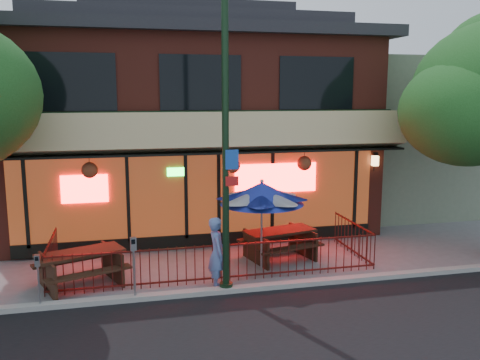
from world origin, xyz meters
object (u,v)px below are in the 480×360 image
at_px(picnic_table_left, 81,263).
at_px(parking_meter_far, 38,273).
at_px(pedestrian, 217,253).
at_px(picnic_table_right, 280,240).
at_px(parking_meter_near, 134,258).
at_px(patio_umbrella, 262,193).
at_px(street_light, 226,161).

relative_size(picnic_table_left, parking_meter_far, 2.00).
bearing_deg(pedestrian, picnic_table_right, -48.57).
bearing_deg(picnic_table_left, picnic_table_right, 9.18).
bearing_deg(parking_meter_near, patio_umbrella, 19.54).
distance_m(pedestrian, parking_meter_near, 2.00).
distance_m(street_light, picnic_table_right, 3.82).
xyz_separation_m(street_light, pedestrian, (-0.18, 0.23, -2.26)).
height_order(picnic_table_left, parking_meter_near, parking_meter_near).
relative_size(street_light, picnic_table_left, 2.84).
height_order(street_light, parking_meter_far, street_light).
bearing_deg(patio_umbrella, pedestrian, -147.29).
bearing_deg(pedestrian, parking_meter_near, 100.90).
xyz_separation_m(picnic_table_left, pedestrian, (3.23, -0.90, 0.31)).
bearing_deg(parking_meter_far, pedestrian, 4.42).
bearing_deg(parking_meter_far, patio_umbrella, 12.37).
bearing_deg(parking_meter_far, picnic_table_right, 18.64).
bearing_deg(pedestrian, street_light, -141.13).
relative_size(picnic_table_left, patio_umbrella, 0.99).
distance_m(picnic_table_left, picnic_table_right, 5.45).
height_order(picnic_table_right, pedestrian, pedestrian).
bearing_deg(street_light, parking_meter_far, -178.95).
bearing_deg(patio_umbrella, parking_meter_far, -167.63).
bearing_deg(patio_umbrella, picnic_table_right, 48.58).
xyz_separation_m(picnic_table_right, parking_meter_far, (-6.18, -2.08, 0.27)).
distance_m(picnic_table_left, parking_meter_near, 1.80).
height_order(street_light, picnic_table_right, street_light).
height_order(patio_umbrella, pedestrian, patio_umbrella).
relative_size(parking_meter_near, parking_meter_far, 1.21).
bearing_deg(picnic_table_right, patio_umbrella, -131.42).
xyz_separation_m(street_light, patio_umbrella, (1.18, 1.10, -1.02)).
xyz_separation_m(picnic_table_left, parking_meter_far, (-0.79, -1.21, 0.26)).
distance_m(street_light, parking_meter_near, 3.03).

